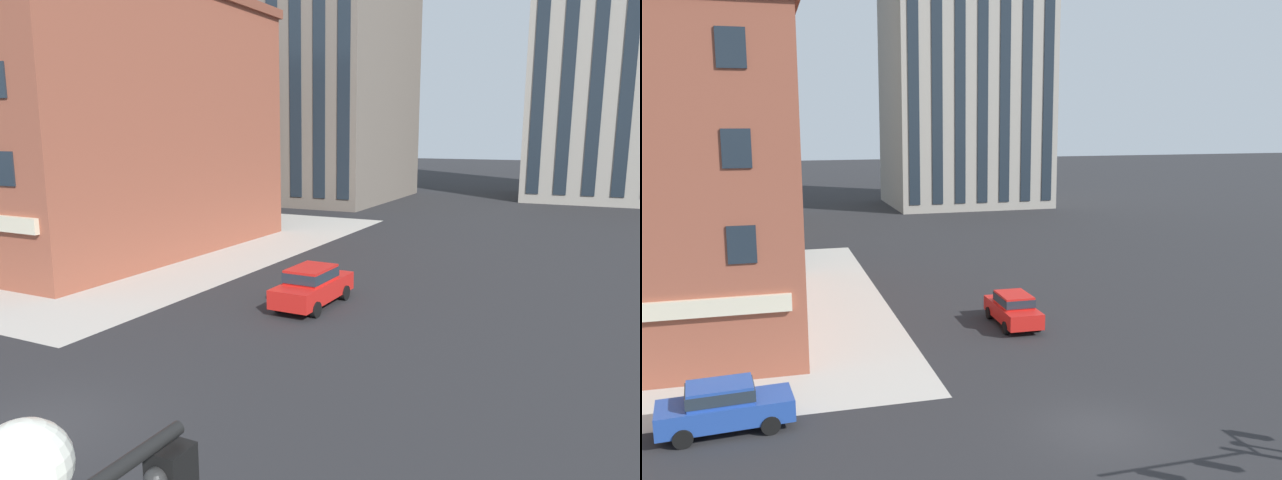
{
  "view_description": "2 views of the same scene",
  "coord_description": "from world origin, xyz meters",
  "views": [
    {
      "loc": [
        11.84,
        -8.58,
        7.05
      ],
      "look_at": [
        4.03,
        7.48,
        3.75
      ],
      "focal_mm": 32.29,
      "sensor_mm": 36.0,
      "label": 1
    },
    {
      "loc": [
        -10.5,
        -19.54,
        10.39
      ],
      "look_at": [
        -1.94,
        9.69,
        5.0
      ],
      "focal_mm": 38.38,
      "sensor_mm": 36.0,
      "label": 2
    }
  ],
  "objects": [
    {
      "name": "ground_plane",
      "position": [
        0.0,
        0.0,
        0.0
      ],
      "size": [
        320.0,
        320.0,
        0.0
      ],
      "primitive_type": "plane",
      "color": "#262628"
    },
    {
      "name": "car_main_southbound_far",
      "position": [
        -12.11,
        3.48,
        0.92
      ],
      "size": [
        4.54,
        2.18,
        1.68
      ],
      "color": "#23479E",
      "rests_on": "ground"
    },
    {
      "name": "car_main_northbound_far",
      "position": [
        1.46,
        12.03,
        0.92
      ],
      "size": [
        1.96,
        4.43,
        1.68
      ],
      "color": "red",
      "rests_on": "ground"
    }
  ]
}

